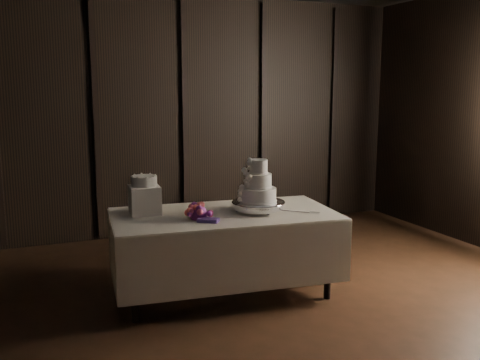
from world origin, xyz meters
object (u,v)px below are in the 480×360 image
Objects in this scene: display_table at (225,250)px; wedding_cake at (256,186)px; box_pedestal at (145,200)px; small_cake at (144,181)px; bouquet at (198,212)px; cake_stand at (258,207)px.

wedding_cake reaches higher than display_table.
display_table is 8.02× the size of box_pedestal.
wedding_cake is (0.28, -0.08, 0.59)m from display_table.
small_cake reaches higher than box_pedestal.
display_table is 9.19× the size of small_cake.
box_pedestal reaches higher than display_table.
bouquet is 0.53m from box_pedestal.
box_pedestal is (-0.94, 0.33, -0.12)m from wedding_cake.
cake_stand is 1.05m from small_cake.
wedding_cake is at bearing -19.20° from box_pedestal.
bouquet is at bearing -44.80° from small_cake.
box_pedestal is at bearing 0.00° from small_cake.
display_table is at bearing 157.94° from wedding_cake.
cake_stand is 0.20m from wedding_cake.
box_pedestal reaches higher than cake_stand.
wedding_cake reaches higher than bouquet.
cake_stand is at bearing -17.82° from box_pedestal.
small_cake is at bearing 135.20° from bouquet.
display_table is 0.95m from small_cake.
box_pedestal is at bearing 135.20° from bouquet.
bouquet is at bearing -173.99° from cake_stand.
wedding_cake is at bearing 4.68° from bouquet.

